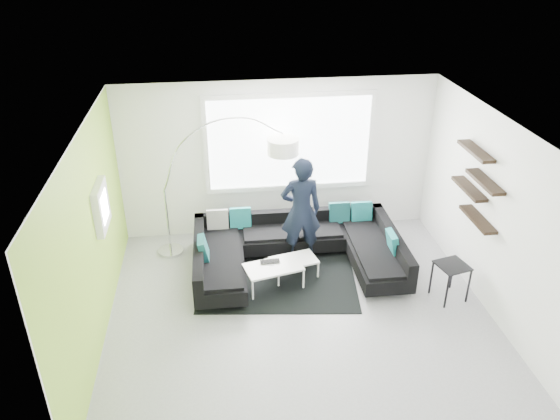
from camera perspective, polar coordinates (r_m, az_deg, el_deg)
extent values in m
plane|color=gray|center=(8.16, 2.00, -10.50)|extent=(5.50, 5.50, 0.00)
cube|color=white|center=(9.61, -0.23, 5.40)|extent=(5.50, 0.04, 2.80)
cube|color=white|center=(5.40, 6.60, -15.07)|extent=(5.50, 0.04, 2.80)
cube|color=white|center=(7.48, -19.12, -3.16)|extent=(0.04, 5.00, 2.80)
cube|color=white|center=(8.25, 21.38, -0.60)|extent=(0.04, 5.00, 2.80)
cube|color=white|center=(6.80, 2.39, 8.37)|extent=(5.50, 5.00, 0.04)
cube|color=#93C638|center=(7.48, -19.04, -3.15)|extent=(0.01, 5.00, 2.80)
cube|color=white|center=(9.49, 1.00, 7.05)|extent=(2.96, 0.06, 1.68)
cube|color=white|center=(7.89, -18.12, 0.33)|extent=(0.12, 0.66, 0.66)
cube|color=black|center=(8.39, 19.87, 2.44)|extent=(0.20, 1.24, 0.95)
cube|color=black|center=(8.95, 1.83, -5.28)|extent=(3.33, 2.08, 0.35)
cube|color=black|center=(8.79, 1.86, -3.61)|extent=(3.33, 2.08, 0.26)
cube|color=#0C4C51|center=(8.76, 1.86, -3.32)|extent=(2.96, 0.20, 0.37)
cube|color=black|center=(8.81, -0.24, -7.20)|extent=(2.66, 2.07, 0.01)
cube|color=silver|center=(8.67, 0.40, -6.41)|extent=(1.25, 0.90, 0.37)
cube|color=black|center=(8.63, 17.31, -7.13)|extent=(0.52, 0.52, 0.59)
imported|color=black|center=(8.88, 2.20, -0.04)|extent=(0.69, 0.47, 1.83)
imported|color=black|center=(8.51, -1.02, -5.56)|extent=(0.31, 0.21, 0.02)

